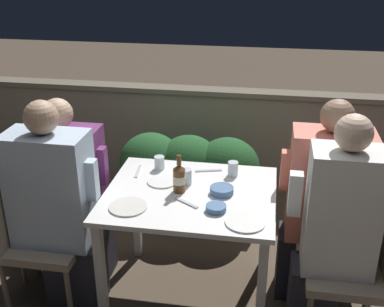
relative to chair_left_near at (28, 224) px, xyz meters
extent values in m
plane|color=brown|center=(0.96, 0.17, -0.54)|extent=(16.00, 16.00, 0.00)
cube|color=gray|center=(0.96, 1.72, -0.09)|extent=(9.00, 0.14, 0.89)
cube|color=#706656|center=(0.96, 1.72, 0.37)|extent=(9.00, 0.18, 0.04)
cube|color=white|center=(0.96, 0.17, 0.20)|extent=(0.99, 0.84, 0.03)
cube|color=silver|center=(0.51, -0.20, -0.18)|extent=(0.05, 0.05, 0.72)
cube|color=silver|center=(1.41, -0.20, -0.18)|extent=(0.05, 0.05, 0.72)
cube|color=silver|center=(0.51, 0.54, -0.18)|extent=(0.05, 0.05, 0.72)
cube|color=silver|center=(1.41, 0.54, -0.18)|extent=(0.05, 0.05, 0.72)
cube|color=brown|center=(0.79, 1.08, -0.40)|extent=(1.11, 0.36, 0.28)
ellipsoid|color=#235628|center=(0.49, 1.08, -0.05)|extent=(0.50, 0.47, 0.47)
ellipsoid|color=#235628|center=(0.79, 1.08, -0.05)|extent=(0.50, 0.47, 0.47)
ellipsoid|color=#235628|center=(1.10, 1.08, -0.05)|extent=(0.50, 0.47, 0.47)
cube|color=gray|center=(0.10, 0.00, -0.12)|extent=(0.46, 0.46, 0.05)
cube|color=gray|center=(-0.10, 0.00, 0.14)|extent=(0.06, 0.46, 0.46)
cylinder|color=#7F705B|center=(-0.10, -0.20, -0.34)|extent=(0.03, 0.03, 0.40)
cylinder|color=#7F705B|center=(0.30, -0.20, -0.34)|extent=(0.03, 0.03, 0.40)
cylinder|color=#7F705B|center=(-0.10, 0.20, -0.34)|extent=(0.03, 0.03, 0.40)
cylinder|color=#7F705B|center=(0.30, 0.20, -0.34)|extent=(0.03, 0.03, 0.40)
cube|color=#282833|center=(0.27, 0.00, -0.32)|extent=(0.32, 0.23, 0.45)
cube|color=silver|center=(0.17, 0.00, 0.25)|extent=(0.46, 0.26, 0.69)
cube|color=silver|center=(0.42, 0.00, 0.33)|extent=(0.07, 0.07, 0.24)
sphere|color=tan|center=(0.17, 0.00, 0.69)|extent=(0.19, 0.19, 0.19)
cube|color=gray|center=(0.06, 0.29, -0.12)|extent=(0.46, 0.46, 0.05)
cube|color=gray|center=(-0.15, 0.29, 0.14)|extent=(0.06, 0.46, 0.46)
cylinder|color=#7F705B|center=(-0.14, 0.09, -0.34)|extent=(0.03, 0.03, 0.40)
cylinder|color=#7F705B|center=(0.26, 0.09, -0.34)|extent=(0.03, 0.03, 0.40)
cylinder|color=#7F705B|center=(-0.14, 0.49, -0.34)|extent=(0.03, 0.03, 0.40)
cylinder|color=#7F705B|center=(0.26, 0.49, -0.34)|extent=(0.03, 0.03, 0.40)
cube|color=#282833|center=(0.23, 0.29, -0.32)|extent=(0.33, 0.23, 0.45)
cube|color=#6B2D66|center=(0.13, 0.29, 0.21)|extent=(0.48, 0.26, 0.60)
cube|color=#6B2D66|center=(0.38, 0.29, 0.28)|extent=(0.07, 0.07, 0.24)
sphere|color=tan|center=(0.13, 0.29, 0.61)|extent=(0.19, 0.19, 0.19)
cube|color=gray|center=(1.87, 0.01, -0.12)|extent=(0.46, 0.46, 0.05)
cylinder|color=#7F705B|center=(1.67, 0.21, -0.34)|extent=(0.03, 0.03, 0.40)
cylinder|color=#7F705B|center=(2.07, 0.21, -0.34)|extent=(0.03, 0.03, 0.40)
cube|color=#282833|center=(1.70, 0.01, -0.32)|extent=(0.26, 0.23, 0.45)
cube|color=white|center=(1.80, 0.01, 0.26)|extent=(0.38, 0.26, 0.70)
cube|color=white|center=(1.55, 0.01, 0.34)|extent=(0.07, 0.07, 0.24)
sphere|color=beige|center=(1.80, 0.01, 0.70)|extent=(0.19, 0.19, 0.19)
cube|color=gray|center=(1.83, 0.33, -0.12)|extent=(0.46, 0.46, 0.05)
cube|color=gray|center=(2.03, 0.33, 0.14)|extent=(0.06, 0.46, 0.46)
cylinder|color=#7F705B|center=(1.63, 0.13, -0.34)|extent=(0.03, 0.03, 0.40)
cylinder|color=#7F705B|center=(2.03, 0.13, -0.34)|extent=(0.03, 0.03, 0.40)
cylinder|color=#7F705B|center=(1.63, 0.53, -0.34)|extent=(0.03, 0.03, 0.40)
cylinder|color=#7F705B|center=(2.03, 0.53, -0.34)|extent=(0.03, 0.03, 0.40)
cube|color=#282833|center=(1.66, 0.33, -0.32)|extent=(0.32, 0.23, 0.45)
cube|color=#E07A66|center=(1.76, 0.33, 0.24)|extent=(0.46, 0.26, 0.67)
cube|color=#E07A66|center=(1.51, 0.33, 0.33)|extent=(0.07, 0.07, 0.24)
sphere|color=#99755B|center=(1.76, 0.33, 0.68)|extent=(0.19, 0.19, 0.19)
cylinder|color=brown|center=(0.89, 0.17, 0.29)|extent=(0.07, 0.07, 0.14)
cylinder|color=beige|center=(0.89, 0.17, 0.29)|extent=(0.07, 0.07, 0.05)
cone|color=brown|center=(0.89, 0.17, 0.37)|extent=(0.07, 0.07, 0.03)
cylinder|color=brown|center=(0.89, 0.17, 0.41)|extent=(0.03, 0.03, 0.06)
cylinder|color=white|center=(1.30, -0.11, 0.22)|extent=(0.21, 0.21, 0.01)
cylinder|color=white|center=(0.77, 0.27, 0.22)|extent=(0.18, 0.18, 0.01)
cylinder|color=silver|center=(0.65, -0.06, 0.22)|extent=(0.21, 0.21, 0.01)
cylinder|color=#4C709E|center=(1.13, -0.02, 0.23)|extent=(0.11, 0.11, 0.03)
torus|color=#4C709E|center=(1.13, -0.02, 0.24)|extent=(0.11, 0.11, 0.01)
cylinder|color=#4C709E|center=(1.14, 0.18, 0.23)|extent=(0.14, 0.14, 0.04)
torus|color=#4C709E|center=(1.14, 0.18, 0.25)|extent=(0.14, 0.14, 0.01)
cylinder|color=silver|center=(0.71, 0.45, 0.26)|extent=(0.07, 0.07, 0.09)
cylinder|color=silver|center=(1.18, 0.43, 0.26)|extent=(0.06, 0.06, 0.09)
cylinder|color=silver|center=(0.92, 0.27, 0.26)|extent=(0.07, 0.07, 0.10)
cube|color=silver|center=(0.96, 0.04, 0.22)|extent=(0.15, 0.11, 0.01)
cube|color=silver|center=(1.03, 0.47, 0.22)|extent=(0.17, 0.06, 0.01)
cube|color=silver|center=(0.59, 0.38, 0.22)|extent=(0.04, 0.17, 0.01)
cylinder|color=brown|center=(-0.18, 0.76, -0.44)|extent=(0.27, 0.27, 0.20)
cylinder|color=#47331E|center=(-0.18, 0.76, -0.25)|extent=(0.03, 0.03, 0.18)
ellipsoid|color=#235628|center=(-0.18, 0.76, -0.01)|extent=(0.38, 0.38, 0.34)
camera|label=1|loc=(1.38, -2.27, 1.56)|focal=45.00mm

